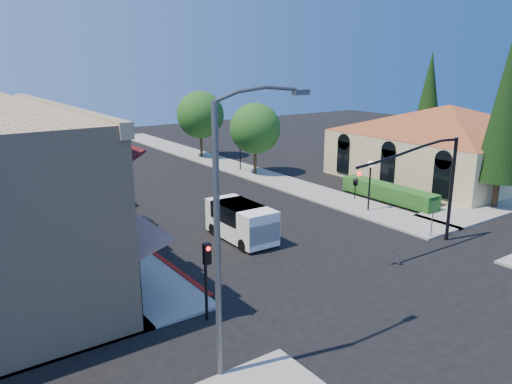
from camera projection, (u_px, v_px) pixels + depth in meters
ground at (371, 283)px, 23.39m from camera, size 120.00×120.00×0.00m
sidewalk_left at (40, 190)px, 39.81m from camera, size 3.50×50.00×0.12m
sidewalk_right at (226, 165)px, 49.57m from camera, size 3.50×50.00×0.12m
curb_red_strip at (163, 262)px, 25.86m from camera, size 0.25×10.00×0.06m
mission_building at (447, 135)px, 43.77m from camera, size 30.12×30.12×6.40m
hedge at (388, 201)px, 37.02m from camera, size 1.40×8.00×1.10m
conifer_near at (507, 105)px, 33.49m from camera, size 3.20×3.20×12.50m
conifer_far at (429, 98)px, 51.57m from camera, size 3.20×3.20×11.00m
street_tree_a at (255, 129)px, 44.59m from camera, size 4.56×4.56×6.48m
street_tree_b at (200, 115)px, 52.39m from camera, size 4.94×4.94×7.02m
signal_mast_arm at (430, 176)px, 26.79m from camera, size 8.01×0.39×6.00m
secondary_signal at (207, 267)px, 19.45m from camera, size 0.28×0.42×3.32m
cobra_streetlight at (227, 224)px, 15.36m from camera, size 3.60×0.25×9.31m
street_name_sign at (433, 211)px, 28.87m from camera, size 0.80×0.06×2.50m
lamppost_left_near at (130, 217)px, 24.26m from camera, size 0.44×0.44×3.57m
lamppost_left_far at (56, 168)px, 35.32m from camera, size 0.44×0.44×3.57m
lamppost_right_near at (370, 173)px, 33.74m from camera, size 0.44×0.44×3.57m
lamppost_right_far at (240, 142)px, 46.37m from camera, size 0.44×0.44×3.57m
white_van at (242, 220)px, 28.74m from camera, size 2.16×4.79×2.11m
parked_car_a at (144, 228)px, 29.25m from camera, size 1.73×3.69×1.22m
parked_car_b at (108, 204)px, 34.13m from camera, size 1.64×3.86×1.24m
parked_car_c at (119, 196)px, 36.36m from camera, size 1.86×3.92×1.10m
parked_car_d at (92, 180)px, 41.09m from camera, size 2.04×4.20×1.15m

